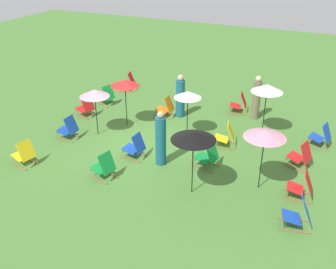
% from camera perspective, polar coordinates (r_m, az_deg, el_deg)
% --- Properties ---
extents(ground_plane, '(40.00, 40.00, 0.00)m').
position_cam_1_polar(ground_plane, '(13.51, -4.62, -0.91)').
color(ground_plane, '#477A33').
extents(deckchair_0, '(0.62, 0.84, 0.83)m').
position_cam_1_polar(deckchair_0, '(15.77, 10.40, 4.46)').
color(deckchair_0, olive).
rests_on(deckchair_0, ground).
extents(deckchair_1, '(0.61, 0.84, 0.83)m').
position_cam_1_polar(deckchair_1, '(15.50, -11.91, 3.90)').
color(deckchair_1, olive).
rests_on(deckchair_1, ground).
extents(deckchair_2, '(0.67, 0.86, 0.83)m').
position_cam_1_polar(deckchair_2, '(17.93, -5.77, 7.57)').
color(deckchair_2, olive).
rests_on(deckchair_2, ground).
extents(deckchair_3, '(0.66, 0.86, 0.83)m').
position_cam_1_polar(deckchair_3, '(10.04, 18.52, -10.99)').
color(deckchair_3, olive).
rests_on(deckchair_3, ground).
extents(deckchair_4, '(0.55, 0.80, 0.83)m').
position_cam_1_polar(deckchair_4, '(11.08, 18.93, -7.11)').
color(deckchair_4, olive).
rests_on(deckchair_4, ground).
extents(deckchair_5, '(0.64, 0.85, 0.83)m').
position_cam_1_polar(deckchair_5, '(13.12, 8.48, -0.23)').
color(deckchair_5, olive).
rests_on(deckchair_5, ground).
extents(deckchair_6, '(0.48, 0.76, 0.83)m').
position_cam_1_polar(deckchair_6, '(13.89, -14.32, 0.81)').
color(deckchair_6, olive).
rests_on(deckchair_6, ground).
extents(deckchair_7, '(0.61, 0.84, 0.83)m').
position_cam_1_polar(deckchair_7, '(12.71, -20.25, -2.70)').
color(deckchair_7, olive).
rests_on(deckchair_7, ground).
extents(deckchair_8, '(0.68, 0.87, 0.83)m').
position_cam_1_polar(deckchair_8, '(12.49, 18.82, -2.97)').
color(deckchair_8, olive).
rests_on(deckchair_8, ground).
extents(deckchair_9, '(0.64, 0.85, 0.83)m').
position_cam_1_polar(deckchair_9, '(11.45, -9.34, -4.66)').
color(deckchair_9, olive).
rests_on(deckchair_9, ground).
extents(deckchair_10, '(0.59, 0.83, 0.83)m').
position_cam_1_polar(deckchair_10, '(11.87, 5.84, -3.16)').
color(deckchair_10, olive).
rests_on(deckchair_10, ground).
extents(deckchair_11, '(0.50, 0.78, 0.83)m').
position_cam_1_polar(deckchair_11, '(15.11, -0.33, 3.88)').
color(deckchair_11, olive).
rests_on(deckchair_11, ground).
extents(deckchair_12, '(0.63, 0.85, 0.83)m').
position_cam_1_polar(deckchair_12, '(13.93, 21.49, -0.25)').
color(deckchair_12, olive).
rests_on(deckchair_12, ground).
extents(deckchair_13, '(0.68, 0.87, 0.83)m').
position_cam_1_polar(deckchair_13, '(16.48, -8.95, 5.58)').
color(deckchair_13, olive).
rests_on(deckchair_13, ground).
extents(deckchair_14, '(0.51, 0.78, 0.83)m').
position_cam_1_polar(deckchair_14, '(12.34, -4.84, -1.86)').
color(deckchair_14, olive).
rests_on(deckchair_14, ground).
extents(umbrella_0, '(1.19, 1.19, 1.85)m').
position_cam_1_polar(umbrella_0, '(10.02, 3.75, -0.23)').
color(umbrella_0, black).
rests_on(umbrella_0, ground).
extents(umbrella_1, '(1.08, 1.08, 1.87)m').
position_cam_1_polar(umbrella_1, '(13.63, 14.29, 6.57)').
color(umbrella_1, black).
rests_on(umbrella_1, ground).
extents(umbrella_2, '(1.03, 1.03, 1.67)m').
position_cam_1_polar(umbrella_2, '(13.56, -10.69, 5.95)').
color(umbrella_2, black).
rests_on(umbrella_2, ground).
extents(umbrella_3, '(0.93, 0.93, 1.65)m').
position_cam_1_polar(umbrella_3, '(13.24, 2.92, 5.83)').
color(umbrella_3, black).
rests_on(umbrella_3, ground).
extents(umbrella_4, '(1.13, 1.13, 1.80)m').
position_cam_1_polar(umbrella_4, '(10.53, 13.98, 0.11)').
color(umbrella_4, black).
rests_on(umbrella_4, ground).
extents(umbrella_5, '(1.03, 1.03, 1.78)m').
position_cam_1_polar(umbrella_5, '(14.01, -6.31, 7.51)').
color(umbrella_5, black).
rests_on(umbrella_5, ground).
extents(person_0, '(0.31, 0.31, 1.71)m').
position_cam_1_polar(person_0, '(15.19, 12.77, 5.14)').
color(person_0, '#72664C').
rests_on(person_0, ground).
extents(person_1, '(0.37, 0.37, 1.76)m').
position_cam_1_polar(person_1, '(11.77, -1.06, -0.77)').
color(person_1, '#195972').
rests_on(person_1, ground).
extents(person_2, '(0.46, 0.46, 1.68)m').
position_cam_1_polar(person_2, '(15.03, 1.81, 5.48)').
color(person_2, '#195972').
rests_on(person_2, ground).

